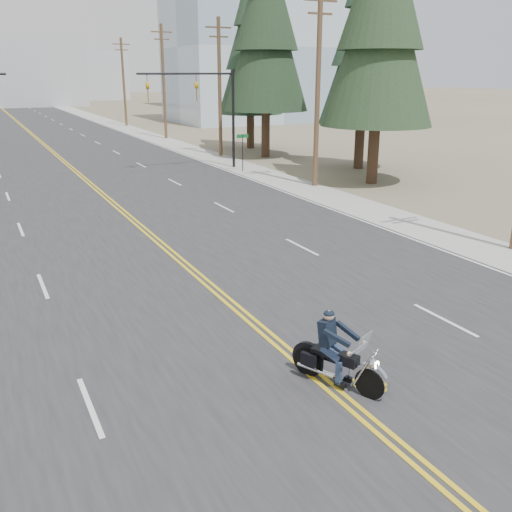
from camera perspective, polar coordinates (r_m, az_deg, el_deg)
The scene contains 18 objects.
ground_plane at distance 11.75m, azimuth 14.08°, elevation -18.07°, with size 400.00×400.00×0.00m, color #776D56.
road at distance 77.60m, azimuth -21.96°, elevation 11.63°, with size 20.00×200.00×0.01m, color #303033.
sidewalk_right at distance 79.39m, azimuth -13.52°, elevation 12.53°, with size 3.00×200.00×0.01m, color #A5A5A0.
traffic_mast_right at distance 42.03m, azimuth -4.92°, elevation 15.31°, with size 7.10×0.26×7.00m.
street_sign at distance 41.18m, azimuth -1.35°, elevation 10.94°, with size 0.90×0.06×2.62m.
utility_pole_b at distance 35.55m, azimuth 6.20°, elevation 16.50°, with size 2.20×0.30×11.50m.
utility_pole_c at distance 48.89m, azimuth -3.66°, elevation 16.63°, with size 2.20×0.30×11.00m.
utility_pole_d at distance 62.97m, azimuth -9.23°, elevation 16.95°, with size 2.20×0.30×11.50m.
utility_pole_e at distance 79.34m, azimuth -13.10°, elevation 16.70°, with size 2.20×0.30×11.00m.
glass_building at distance 86.18m, azimuth 0.17°, elevation 20.04°, with size 24.00×16.00×20.00m, color #9EB5CC.
haze_bldg_b at distance 132.82m, azimuth -21.09°, elevation 16.87°, with size 18.00×14.00×14.00m, color #ADB2B7.
haze_bldg_c at distance 125.95m, azimuth -5.00°, elevation 18.85°, with size 16.00×12.00×18.00m, color #B7BCC6.
haze_bldg_e at distance 160.16m, azimuth -15.77°, elevation 17.00°, with size 14.00×14.00×12.00m, color #B7BCC6.
motorcyclist at distance 13.01m, azimuth 8.32°, elevation -9.34°, with size 0.98×2.28×1.78m, color black, non-canonical shape.
conifer_near at distance 37.20m, azimuth 12.51°, elevation 23.09°, with size 6.85×6.85×18.13m.
conifer_mid at distance 43.01m, azimuth 10.89°, elevation 20.97°, with size 6.09×6.09×16.23m.
conifer_tall at distance 48.39m, azimuth 1.03°, elevation 22.77°, with size 6.83×6.83×18.98m.
conifer_far at distance 54.04m, azimuth -0.58°, elevation 20.28°, with size 5.88×5.88×15.74m.
Camera 1 is at (-6.52, -7.02, 6.80)m, focal length 40.00 mm.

